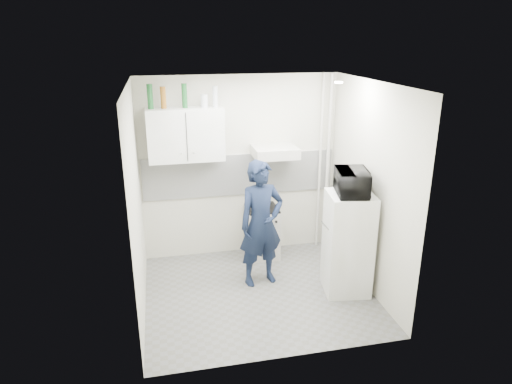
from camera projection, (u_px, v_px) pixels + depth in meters
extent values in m
plane|color=#5F5F5F|center=(259.00, 293.00, 5.78)|extent=(2.80, 2.80, 0.00)
plane|color=white|center=(259.00, 83.00, 4.93)|extent=(2.80, 2.80, 0.00)
plane|color=beige|center=(240.00, 168.00, 6.51)|extent=(2.80, 0.00, 2.80)
plane|color=beige|center=(136.00, 205.00, 5.07)|extent=(0.00, 2.60, 2.60)
plane|color=beige|center=(369.00, 188.00, 5.64)|extent=(0.00, 2.60, 2.60)
imported|color=black|center=(261.00, 224.00, 5.79)|extent=(0.68, 0.52, 1.65)
cube|color=#B8B4A9|center=(262.00, 233.00, 6.64)|extent=(0.46, 0.46, 0.73)
cube|color=white|center=(348.00, 243.00, 5.65)|extent=(0.61, 0.61, 1.30)
cube|color=black|center=(262.00, 208.00, 6.51)|extent=(0.44, 0.44, 0.03)
cylinder|color=silver|center=(256.00, 207.00, 6.41)|extent=(0.16, 0.16, 0.09)
imported|color=black|center=(352.00, 182.00, 5.39)|extent=(0.59, 0.46, 0.29)
cylinder|color=#144C1E|center=(150.00, 97.00, 5.77)|extent=(0.07, 0.07, 0.31)
cylinder|color=brown|center=(163.00, 98.00, 5.80)|extent=(0.07, 0.07, 0.28)
cylinder|color=#144C1E|center=(184.00, 96.00, 5.85)|extent=(0.07, 0.07, 0.31)
cylinder|color=#B2B7BC|center=(204.00, 101.00, 5.93)|extent=(0.09, 0.09, 0.17)
cylinder|color=#B2B7BC|center=(215.00, 96.00, 5.94)|extent=(0.07, 0.07, 0.27)
cube|color=white|center=(186.00, 134.00, 6.02)|extent=(1.00, 0.35, 0.70)
cube|color=#B8B4A9|center=(275.00, 152.00, 6.28)|extent=(0.60, 0.50, 0.14)
cube|color=white|center=(240.00, 175.00, 6.53)|extent=(2.74, 0.03, 0.60)
cylinder|color=#B8B4A9|center=(328.00, 164.00, 6.70)|extent=(0.05, 0.05, 2.60)
cylinder|color=#B8B4A9|center=(320.00, 164.00, 6.67)|extent=(0.04, 0.04, 2.60)
cylinder|color=white|center=(339.00, 82.00, 5.32)|extent=(0.10, 0.10, 0.02)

